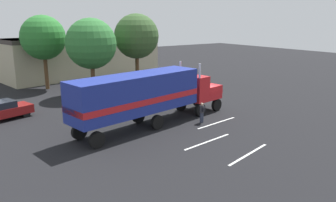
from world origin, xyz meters
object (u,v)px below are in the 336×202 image
(semi_truck, at_px, (148,94))
(person_bystander, at_px, (202,112))
(parked_car, at_px, (3,110))
(tree_right, at_px, (91,44))
(tree_left, at_px, (136,36))
(tree_center, at_px, (43,38))

(semi_truck, bearing_deg, person_bystander, -24.88)
(person_bystander, bearing_deg, parked_car, 142.29)
(tree_right, bearing_deg, person_bystander, -77.36)
(semi_truck, relative_size, person_bystander, 8.82)
(tree_left, bearing_deg, tree_right, -166.53)
(parked_car, bearing_deg, semi_truck, -42.20)
(semi_truck, bearing_deg, parked_car, 137.80)
(semi_truck, distance_m, person_bystander, 4.56)
(person_bystander, distance_m, tree_left, 16.83)
(tree_left, xyz_separation_m, tree_right, (-6.33, -1.52, -0.50))
(semi_truck, height_order, tree_right, tree_right)
(semi_truck, bearing_deg, tree_left, 63.31)
(person_bystander, distance_m, tree_center, 21.92)
(tree_left, distance_m, tree_center, 10.61)
(parked_car, xyz_separation_m, tree_center, (6.41, 10.43, 5.13))
(person_bystander, bearing_deg, semi_truck, 155.12)
(semi_truck, bearing_deg, tree_right, 86.88)
(parked_car, distance_m, tree_left, 17.77)
(semi_truck, bearing_deg, tree_center, 97.82)
(parked_car, bearing_deg, tree_left, 19.98)
(parked_car, height_order, tree_right, tree_right)
(person_bystander, relative_size, parked_car, 0.34)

